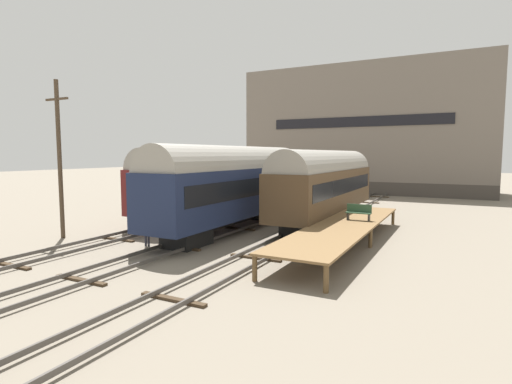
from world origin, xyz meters
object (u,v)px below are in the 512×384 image
object	(u,v)px
bench	(359,212)
utility_pole	(59,157)
train_car_navy	(235,182)
train_car_maroon	(210,178)
train_car_brown	(326,182)
person_worker	(147,227)

from	to	relation	value
bench	utility_pole	size ratio (longest dim) A/B	0.15
bench	train_car_navy	bearing A→B (deg)	-174.56
train_car_maroon	train_car_brown	bearing A→B (deg)	7.34
utility_pole	person_worker	bearing A→B (deg)	6.39
train_car_navy	train_car_maroon	bearing A→B (deg)	139.51
train_car_navy	utility_pole	bearing A→B (deg)	-138.65
train_car_navy	person_worker	bearing A→B (deg)	-106.87
train_car_maroon	bench	bearing A→B (deg)	-14.17
train_car_brown	utility_pole	bearing A→B (deg)	-136.02
train_car_brown	train_car_maroon	size ratio (longest dim) A/B	0.98
train_car_navy	person_worker	size ratio (longest dim) A/B	9.39
train_car_maroon	utility_pole	world-z (taller)	utility_pole
train_car_navy	bench	world-z (taller)	train_car_navy
bench	utility_pole	world-z (taller)	utility_pole
train_car_navy	utility_pole	distance (m)	10.35
train_car_brown	person_worker	distance (m)	12.88
train_car_brown	person_worker	bearing A→B (deg)	-119.72
train_car_brown	person_worker	world-z (taller)	train_car_brown
train_car_brown	train_car_navy	size ratio (longest dim) A/B	0.97
train_car_maroon	utility_pole	bearing A→B (deg)	-106.91
train_car_maroon	train_car_navy	xyz separation A→B (m)	(4.46, -3.81, 0.06)
person_worker	bench	bearing A→B (deg)	35.54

